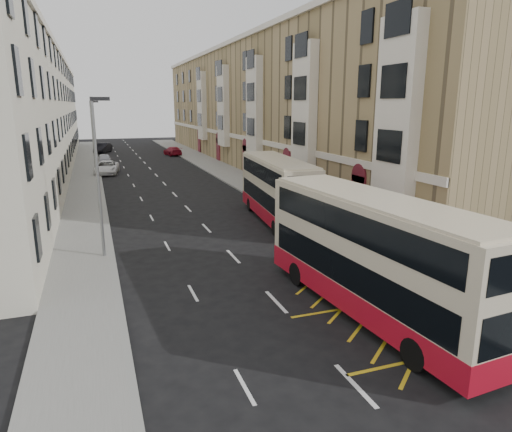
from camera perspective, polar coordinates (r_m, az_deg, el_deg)
name	(u,v)px	position (r m, az deg, el deg)	size (l,w,h in m)	color
ground	(322,351)	(15.62, 8.29, -16.31)	(200.00, 200.00, 0.00)	black
pavement_right	(252,185)	(44.97, -0.47, 3.93)	(4.00, 120.00, 0.15)	slate
pavement_left	(85,195)	(42.58, -20.61, 2.47)	(3.00, 120.00, 0.15)	slate
kerb_right	(233,186)	(44.37, -2.92, 3.78)	(0.25, 120.00, 0.15)	gray
kerb_left	(103,194)	(42.57, -18.59, 2.64)	(0.25, 120.00, 0.15)	gray
road_markings	(151,169)	(57.76, -13.01, 5.71)	(10.00, 110.00, 0.01)	silver
terrace_right	(263,106)	(61.10, 0.92, 13.56)	(10.75, 79.00, 15.25)	#9E865B
terrace_left	(24,116)	(57.79, -27.02, 11.08)	(9.18, 79.00, 13.25)	beige
guard_railing	(383,253)	(22.83, 15.59, -4.42)	(0.06, 6.56, 1.01)	#AA182A
street_lamp_near	(98,170)	(24.07, -19.12, 5.50)	(0.93, 0.18, 8.00)	slate
street_lamp_far	(93,134)	(53.95, -19.69, 9.67)	(0.93, 0.18, 8.00)	slate
double_decker_front	(374,256)	(17.54, 14.50, -4.88)	(3.46, 11.56, 4.55)	beige
double_decker_rear	(277,190)	(30.83, 2.68, 3.30)	(3.52, 10.92, 4.28)	beige
pedestrian_mid	(433,253)	(22.84, 21.24, -4.32)	(0.88, 0.69, 1.82)	black
pedestrian_far	(452,284)	(19.66, 23.29, -7.82)	(0.92, 0.38, 1.56)	black
white_van	(107,168)	(55.06, -18.17, 5.77)	(2.46, 5.33, 1.48)	white
car_silver	(105,160)	(62.74, -18.41, 6.68)	(1.79, 4.45, 1.52)	#A7A9AF
car_dark	(103,148)	(79.98, -18.57, 8.08)	(1.65, 4.73, 1.56)	black
car_red	(173,151)	(72.94, -10.37, 8.00)	(1.91, 4.69, 1.36)	maroon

